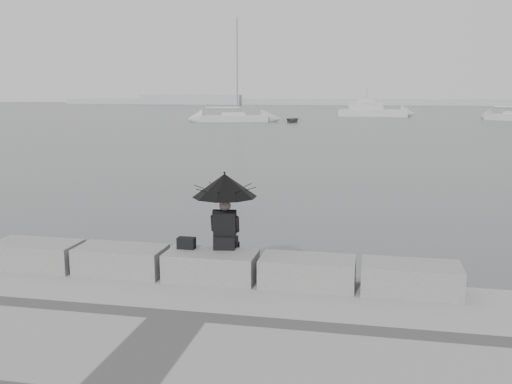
% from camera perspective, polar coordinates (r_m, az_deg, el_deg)
% --- Properties ---
extents(ground, '(360.00, 360.00, 0.00)m').
position_cam_1_polar(ground, '(10.79, -3.78, -10.49)').
color(ground, '#4A4C4F').
rests_on(ground, ground).
extents(stone_block_far_left, '(1.60, 0.80, 0.50)m').
position_cam_1_polar(stone_block_far_left, '(11.52, -21.07, -5.90)').
color(stone_block_far_left, slate).
rests_on(stone_block_far_left, promenade).
extents(stone_block_left, '(1.60, 0.80, 0.50)m').
position_cam_1_polar(stone_block_left, '(10.71, -13.33, -6.66)').
color(stone_block_left, slate).
rests_on(stone_block_left, promenade).
extents(stone_block_centre, '(1.60, 0.80, 0.50)m').
position_cam_1_polar(stone_block_centre, '(10.13, -4.50, -7.39)').
color(stone_block_centre, slate).
rests_on(stone_block_centre, promenade).
extents(stone_block_right, '(1.60, 0.80, 0.50)m').
position_cam_1_polar(stone_block_right, '(9.82, 5.17, -7.98)').
color(stone_block_right, slate).
rests_on(stone_block_right, promenade).
extents(stone_block_far_right, '(1.60, 0.80, 0.50)m').
position_cam_1_polar(stone_block_far_right, '(9.79, 15.22, -8.35)').
color(stone_block_far_right, slate).
rests_on(stone_block_far_right, promenade).
extents(seated_person, '(1.16, 1.16, 1.39)m').
position_cam_1_polar(seated_person, '(10.08, -3.16, -0.15)').
color(seated_person, black).
rests_on(seated_person, stone_block_centre).
extents(bag, '(0.31, 0.18, 0.20)m').
position_cam_1_polar(bag, '(10.31, -6.98, -5.09)').
color(bag, black).
rests_on(bag, stone_block_centre).
extents(distant_landmass, '(180.00, 8.00, 2.80)m').
position_cam_1_polar(distant_landmass, '(164.63, 7.90, 8.94)').
color(distant_landmass, '#A9ABAE').
rests_on(distant_landmass, ground).
extents(sailboat_left, '(8.96, 4.64, 12.90)m').
position_cam_1_polar(sailboat_left, '(72.36, -2.30, 7.44)').
color(sailboat_left, silver).
rests_on(sailboat_left, ground).
extents(motor_cruiser, '(10.35, 3.18, 4.50)m').
position_cam_1_polar(motor_cruiser, '(89.48, 11.63, 7.98)').
color(motor_cruiser, silver).
rests_on(motor_cruiser, ground).
extents(dinghy, '(3.71, 1.83, 0.61)m').
position_cam_1_polar(dinghy, '(71.87, 3.63, 7.24)').
color(dinghy, gray).
rests_on(dinghy, ground).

